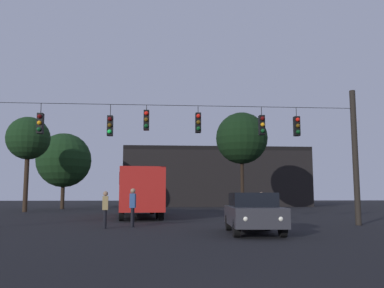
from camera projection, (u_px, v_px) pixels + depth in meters
ground_plane at (173, 216)px, 28.39m from camera, size 168.00×168.00×0.00m
overhead_signal_span at (178, 143)px, 19.57m from camera, size 17.47×0.44×6.60m
city_bus at (139, 189)px, 27.71m from camera, size 3.38×11.17×3.00m
car_near_right at (253, 212)px, 15.64m from camera, size 2.09×4.43×1.52m
car_far_left at (144, 202)px, 37.52m from camera, size 1.89×4.37×1.52m
pedestrian_crossing_left at (133, 205)px, 18.72m from camera, size 0.28×0.38×1.74m
pedestrian_crossing_center at (105, 207)px, 18.01m from camera, size 0.27×0.38×1.61m
pedestrian_crossing_right at (261, 205)px, 22.50m from camera, size 0.27×0.38×1.60m
corner_building at (214, 178)px, 56.46m from camera, size 23.66×11.20×7.51m
tree_left_silhouette at (64, 160)px, 43.89m from camera, size 5.73×5.73×7.99m
tree_behind_building at (28, 139)px, 36.16m from camera, size 3.75×3.75×8.26m
tree_right_far at (242, 138)px, 39.57m from camera, size 4.93×4.93×9.31m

